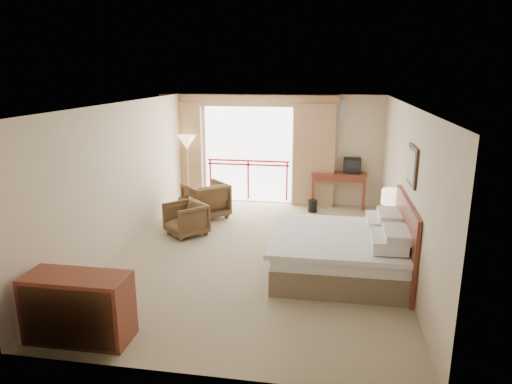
% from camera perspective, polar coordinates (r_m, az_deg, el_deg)
% --- Properties ---
extents(floor, '(7.00, 7.00, 0.00)m').
position_cam_1_polar(floor, '(8.41, 0.16, -7.75)').
color(floor, gray).
rests_on(floor, ground).
extents(ceiling, '(7.00, 7.00, 0.00)m').
position_cam_1_polar(ceiling, '(7.78, 0.18, 10.94)').
color(ceiling, white).
rests_on(ceiling, wall_back).
extents(wall_back, '(5.00, 0.00, 5.00)m').
position_cam_1_polar(wall_back, '(11.39, 3.01, 5.32)').
color(wall_back, beige).
rests_on(wall_back, ground).
extents(wall_front, '(5.00, 0.00, 5.00)m').
position_cam_1_polar(wall_front, '(4.73, -6.73, -8.66)').
color(wall_front, beige).
rests_on(wall_front, ground).
extents(wall_left, '(0.00, 7.00, 7.00)m').
position_cam_1_polar(wall_left, '(8.73, -16.25, 1.81)').
color(wall_left, beige).
rests_on(wall_left, ground).
extents(wall_right, '(0.00, 7.00, 7.00)m').
position_cam_1_polar(wall_right, '(7.99, 18.17, 0.48)').
color(wall_right, beige).
rests_on(wall_right, ground).
extents(balcony_door, '(2.40, 0.00, 2.40)m').
position_cam_1_polar(balcony_door, '(11.51, -0.98, 4.68)').
color(balcony_door, white).
rests_on(balcony_door, wall_back).
extents(balcony_railing, '(2.09, 0.03, 1.02)m').
position_cam_1_polar(balcony_railing, '(11.56, -0.99, 2.77)').
color(balcony_railing, '#AC0E1B').
rests_on(balcony_railing, wall_back).
extents(curtain_left, '(1.00, 0.26, 2.50)m').
position_cam_1_polar(curtain_left, '(11.78, -9.05, 4.98)').
color(curtain_left, '#906C4C').
rests_on(curtain_left, wall_back).
extents(curtain_right, '(1.00, 0.26, 2.50)m').
position_cam_1_polar(curtain_right, '(11.19, 7.26, 4.53)').
color(curtain_right, '#906C4C').
rests_on(curtain_right, wall_back).
extents(valance, '(4.40, 0.22, 0.28)m').
position_cam_1_polar(valance, '(11.25, -1.11, 11.37)').
color(valance, '#906C4C').
rests_on(valance, wall_back).
extents(hvac_vent, '(0.50, 0.04, 0.50)m').
position_cam_1_polar(hvac_vent, '(11.17, 9.81, 10.11)').
color(hvac_vent, silver).
rests_on(hvac_vent, wall_back).
extents(bed, '(2.13, 2.06, 0.97)m').
position_cam_1_polar(bed, '(7.62, 10.69, -7.42)').
color(bed, brown).
rests_on(bed, floor).
extents(headboard, '(0.06, 2.10, 1.30)m').
position_cam_1_polar(headboard, '(7.62, 18.09, -5.73)').
color(headboard, '#5E2319').
rests_on(headboard, wall_right).
extents(framed_art, '(0.04, 0.72, 0.60)m').
position_cam_1_polar(framed_art, '(7.30, 18.93, 3.14)').
color(framed_art, black).
rests_on(framed_art, wall_right).
extents(nightstand, '(0.41, 0.48, 0.57)m').
position_cam_1_polar(nightstand, '(8.79, 16.16, -5.37)').
color(nightstand, '#5E2319').
rests_on(nightstand, floor).
extents(table_lamp, '(0.33, 0.33, 0.58)m').
position_cam_1_polar(table_lamp, '(8.61, 16.47, -0.65)').
color(table_lamp, tan).
rests_on(table_lamp, nightstand).
extents(phone, '(0.22, 0.20, 0.08)m').
position_cam_1_polar(phone, '(8.53, 16.09, -3.66)').
color(phone, black).
rests_on(phone, nightstand).
extents(desk, '(1.31, 0.63, 0.86)m').
position_cam_1_polar(desk, '(11.39, 10.30, 1.60)').
color(desk, '#5E2319').
rests_on(desk, floor).
extents(tv, '(0.40, 0.32, 0.37)m').
position_cam_1_polar(tv, '(11.26, 11.91, 3.30)').
color(tv, black).
rests_on(tv, desk).
extents(coffee_maker, '(0.14, 0.14, 0.24)m').
position_cam_1_polar(coffee_maker, '(11.27, 8.59, 3.13)').
color(coffee_maker, black).
rests_on(coffee_maker, desk).
extents(cup, '(0.07, 0.07, 0.09)m').
position_cam_1_polar(cup, '(11.23, 9.33, 2.66)').
color(cup, white).
rests_on(cup, desk).
extents(wastebasket, '(0.25, 0.25, 0.28)m').
position_cam_1_polar(wastebasket, '(10.89, 7.06, -1.76)').
color(wastebasket, black).
rests_on(wastebasket, floor).
extents(armchair_far, '(1.23, 1.24, 0.81)m').
position_cam_1_polar(armchair_far, '(10.53, -6.22, -3.12)').
color(armchair_far, '#45301E').
rests_on(armchair_far, floor).
extents(armchair_near, '(1.02, 1.02, 0.67)m').
position_cam_1_polar(armchair_near, '(9.46, -8.66, -5.29)').
color(armchair_near, '#45301E').
rests_on(armchair_near, floor).
extents(side_table, '(0.49, 0.49, 0.53)m').
position_cam_1_polar(side_table, '(10.16, -8.34, -1.70)').
color(side_table, black).
rests_on(side_table, floor).
extents(book, '(0.23, 0.27, 0.02)m').
position_cam_1_polar(book, '(10.12, -8.38, -0.76)').
color(book, white).
rests_on(book, side_table).
extents(floor_lamp, '(0.44, 0.44, 1.71)m').
position_cam_1_polar(floor_lamp, '(11.43, -8.63, 5.84)').
color(floor_lamp, tan).
rests_on(floor_lamp, floor).
extents(dresser, '(1.28, 0.54, 0.85)m').
position_cam_1_polar(dresser, '(6.16, -21.34, -13.32)').
color(dresser, '#5E2319').
rests_on(dresser, floor).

